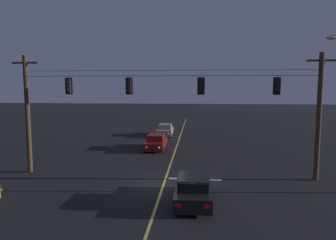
# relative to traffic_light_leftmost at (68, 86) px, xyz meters

# --- Properties ---
(ground_plane) EXTENTS (180.00, 180.00, 0.00)m
(ground_plane) POSITION_rel_traffic_light_leftmost_xyz_m (6.63, -2.01, -5.99)
(ground_plane) COLOR black
(lane_centre_stripe) EXTENTS (0.14, 60.00, 0.01)m
(lane_centre_stripe) POSITION_rel_traffic_light_leftmost_xyz_m (6.63, 6.02, -5.98)
(lane_centre_stripe) COLOR #D1C64C
(lane_centre_stripe) RESTS_ON ground
(stop_bar_paint) EXTENTS (3.40, 0.36, 0.01)m
(stop_bar_paint) POSITION_rel_traffic_light_leftmost_xyz_m (8.53, -0.58, -5.98)
(stop_bar_paint) COLOR silver
(stop_bar_paint) RESTS_ON ground
(signal_span_assembly) EXTENTS (20.98, 0.32, 8.04)m
(signal_span_assembly) POSITION_rel_traffic_light_leftmost_xyz_m (6.63, 0.02, -1.81)
(signal_span_assembly) COLOR #423021
(signal_span_assembly) RESTS_ON ground
(traffic_light_leftmost) EXTENTS (0.48, 0.41, 1.22)m
(traffic_light_leftmost) POSITION_rel_traffic_light_leftmost_xyz_m (0.00, 0.00, 0.00)
(traffic_light_leftmost) COLOR black
(traffic_light_left_inner) EXTENTS (0.48, 0.41, 1.22)m
(traffic_light_left_inner) POSITION_rel_traffic_light_leftmost_xyz_m (4.13, 0.00, 0.00)
(traffic_light_left_inner) COLOR black
(traffic_light_centre) EXTENTS (0.48, 0.41, 1.22)m
(traffic_light_centre) POSITION_rel_traffic_light_leftmost_xyz_m (8.86, 0.00, 0.00)
(traffic_light_centre) COLOR black
(traffic_light_right_inner) EXTENTS (0.48, 0.41, 1.22)m
(traffic_light_right_inner) POSITION_rel_traffic_light_leftmost_xyz_m (13.63, 0.00, 0.00)
(traffic_light_right_inner) COLOR black
(car_waiting_near_lane) EXTENTS (1.80, 4.33, 1.39)m
(car_waiting_near_lane) POSITION_rel_traffic_light_leftmost_xyz_m (8.46, -4.37, -5.34)
(car_waiting_near_lane) COLOR black
(car_waiting_near_lane) RESTS_ON ground
(car_oncoming_lead) EXTENTS (1.80, 4.42, 1.39)m
(car_oncoming_lead) POSITION_rel_traffic_light_leftmost_xyz_m (4.73, 8.73, -5.34)
(car_oncoming_lead) COLOR maroon
(car_oncoming_lead) RESTS_ON ground
(car_oncoming_trailing) EXTENTS (1.80, 4.42, 1.39)m
(car_oncoming_trailing) POSITION_rel_traffic_light_leftmost_xyz_m (4.77, 16.81, -5.34)
(car_oncoming_trailing) COLOR gray
(car_oncoming_trailing) RESTS_ON ground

